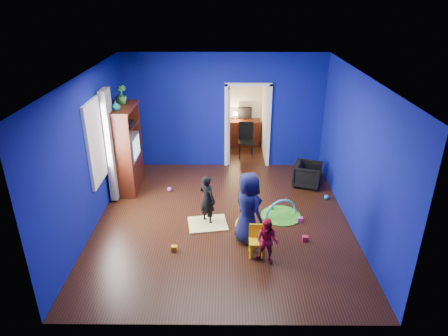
{
  "coord_description": "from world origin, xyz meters",
  "views": [
    {
      "loc": [
        0.07,
        -6.9,
        4.29
      ],
      "look_at": [
        0.02,
        0.4,
        0.97
      ],
      "focal_mm": 32.0,
      "sensor_mm": 36.0,
      "label": 1
    }
  ],
  "objects_px": {
    "child_navy": "(248,208)",
    "folding_chair": "(246,141)",
    "armchair": "(308,175)",
    "study_desk": "(245,132)",
    "play_mat": "(281,216)",
    "child_black": "(207,199)",
    "kid_chair": "(257,243)",
    "hopper_ball": "(244,225)",
    "tv_armoire": "(125,149)",
    "toddler_red": "(267,242)",
    "vase": "(116,106)",
    "crt_tv": "(126,147)"
  },
  "relations": [
    {
      "from": "armchair",
      "to": "vase",
      "type": "xyz_separation_m",
      "value": [
        -4.19,
        -0.45,
        1.77
      ]
    },
    {
      "from": "child_black",
      "to": "toddler_red",
      "type": "distance_m",
      "value": 1.66
    },
    {
      "from": "kid_chair",
      "to": "tv_armoire",
      "type": "bearing_deg",
      "value": 138.34
    },
    {
      "from": "toddler_red",
      "to": "play_mat",
      "type": "height_order",
      "value": "toddler_red"
    },
    {
      "from": "child_navy",
      "to": "vase",
      "type": "bearing_deg",
      "value": 21.58
    },
    {
      "from": "toddler_red",
      "to": "tv_armoire",
      "type": "bearing_deg",
      "value": 161.15
    },
    {
      "from": "study_desk",
      "to": "hopper_ball",
      "type": "bearing_deg",
      "value": -92.25
    },
    {
      "from": "kid_chair",
      "to": "play_mat",
      "type": "height_order",
      "value": "kid_chair"
    },
    {
      "from": "armchair",
      "to": "child_black",
      "type": "xyz_separation_m",
      "value": [
        -2.27,
        -1.63,
        0.23
      ]
    },
    {
      "from": "child_navy",
      "to": "crt_tv",
      "type": "bearing_deg",
      "value": 17.0
    },
    {
      "from": "child_black",
      "to": "child_navy",
      "type": "distance_m",
      "value": 1.01
    },
    {
      "from": "armchair",
      "to": "folding_chair",
      "type": "xyz_separation_m",
      "value": [
        -1.37,
        1.74,
        0.18
      ]
    },
    {
      "from": "tv_armoire",
      "to": "crt_tv",
      "type": "height_order",
      "value": "tv_armoire"
    },
    {
      "from": "child_navy",
      "to": "study_desk",
      "type": "relative_size",
      "value": 1.56
    },
    {
      "from": "play_mat",
      "to": "folding_chair",
      "type": "xyz_separation_m",
      "value": [
        -0.59,
        3.14,
        0.45
      ]
    },
    {
      "from": "play_mat",
      "to": "vase",
      "type": "bearing_deg",
      "value": 164.41
    },
    {
      "from": "child_black",
      "to": "folding_chair",
      "type": "distance_m",
      "value": 3.49
    },
    {
      "from": "play_mat",
      "to": "child_navy",
      "type": "bearing_deg",
      "value": -129.95
    },
    {
      "from": "crt_tv",
      "to": "hopper_ball",
      "type": "distance_m",
      "value": 3.31
    },
    {
      "from": "child_black",
      "to": "vase",
      "type": "xyz_separation_m",
      "value": [
        -1.92,
        1.18,
        1.55
      ]
    },
    {
      "from": "play_mat",
      "to": "study_desk",
      "type": "xyz_separation_m",
      "value": [
        -0.59,
        4.1,
        0.36
      ]
    },
    {
      "from": "toddler_red",
      "to": "study_desk",
      "type": "xyz_separation_m",
      "value": [
        -0.16,
        5.6,
        -0.04
      ]
    },
    {
      "from": "child_navy",
      "to": "play_mat",
      "type": "height_order",
      "value": "child_navy"
    },
    {
      "from": "child_black",
      "to": "play_mat",
      "type": "height_order",
      "value": "child_black"
    },
    {
      "from": "armchair",
      "to": "folding_chair",
      "type": "relative_size",
      "value": 0.67
    },
    {
      "from": "child_black",
      "to": "tv_armoire",
      "type": "xyz_separation_m",
      "value": [
        -1.92,
        1.48,
        0.47
      ]
    },
    {
      "from": "crt_tv",
      "to": "study_desk",
      "type": "bearing_deg",
      "value": 45.73
    },
    {
      "from": "armchair",
      "to": "hopper_ball",
      "type": "xyz_separation_m",
      "value": [
        -1.56,
        -2.02,
        -0.11
      ]
    },
    {
      "from": "play_mat",
      "to": "study_desk",
      "type": "distance_m",
      "value": 4.16
    },
    {
      "from": "child_navy",
      "to": "hopper_ball",
      "type": "xyz_separation_m",
      "value": [
        -0.05,
        0.25,
        -0.51
      ]
    },
    {
      "from": "toddler_red",
      "to": "folding_chair",
      "type": "distance_m",
      "value": 4.65
    },
    {
      "from": "child_black",
      "to": "vase",
      "type": "relative_size",
      "value": 5.3
    },
    {
      "from": "child_navy",
      "to": "play_mat",
      "type": "xyz_separation_m",
      "value": [
        0.73,
        0.87,
        -0.68
      ]
    },
    {
      "from": "vase",
      "to": "tv_armoire",
      "type": "xyz_separation_m",
      "value": [
        0.0,
        0.3,
        -1.08
      ]
    },
    {
      "from": "armchair",
      "to": "toddler_red",
      "type": "height_order",
      "value": "toddler_red"
    },
    {
      "from": "study_desk",
      "to": "tv_armoire",
      "type": "bearing_deg",
      "value": -134.68
    },
    {
      "from": "toddler_red",
      "to": "folding_chair",
      "type": "relative_size",
      "value": 0.9
    },
    {
      "from": "child_navy",
      "to": "folding_chair",
      "type": "distance_m",
      "value": 4.02
    },
    {
      "from": "child_black",
      "to": "study_desk",
      "type": "height_order",
      "value": "child_black"
    },
    {
      "from": "study_desk",
      "to": "play_mat",
      "type": "bearing_deg",
      "value": -81.81
    },
    {
      "from": "play_mat",
      "to": "crt_tv",
      "type": "bearing_deg",
      "value": 159.62
    },
    {
      "from": "child_black",
      "to": "kid_chair",
      "type": "height_order",
      "value": "child_black"
    },
    {
      "from": "kid_chair",
      "to": "hopper_ball",
      "type": "bearing_deg",
      "value": 106.1
    },
    {
      "from": "armchair",
      "to": "study_desk",
      "type": "bearing_deg",
      "value": 45.54
    },
    {
      "from": "vase",
      "to": "folding_chair",
      "type": "xyz_separation_m",
      "value": [
        2.82,
        2.19,
        -1.6
      ]
    },
    {
      "from": "child_navy",
      "to": "folding_chair",
      "type": "xyz_separation_m",
      "value": [
        0.14,
        4.01,
        -0.23
      ]
    },
    {
      "from": "toddler_red",
      "to": "crt_tv",
      "type": "height_order",
      "value": "crt_tv"
    },
    {
      "from": "crt_tv",
      "to": "tv_armoire",
      "type": "bearing_deg",
      "value": 180.0
    },
    {
      "from": "armchair",
      "to": "hopper_ball",
      "type": "distance_m",
      "value": 2.55
    },
    {
      "from": "study_desk",
      "to": "folding_chair",
      "type": "xyz_separation_m",
      "value": [
        0.0,
        -0.96,
        0.09
      ]
    }
  ]
}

